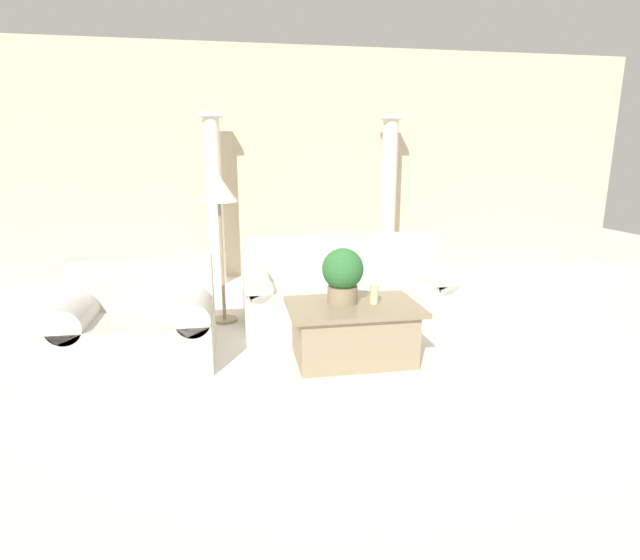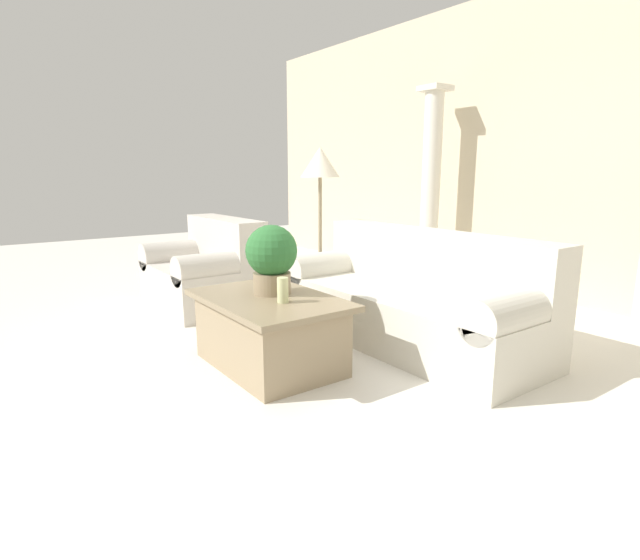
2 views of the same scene
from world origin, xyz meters
TOP-DOWN VIEW (x-y plane):
  - ground_plane at (0.00, 0.00)m, footprint 16.00×16.00m
  - wall_back at (0.00, 3.00)m, footprint 10.00×0.06m
  - sofa_long at (0.16, 0.83)m, footprint 2.21×0.86m
  - loveseat at (-1.85, -0.02)m, footprint 1.23×0.86m
  - coffee_table at (-0.04, -0.35)m, footprint 1.12×0.75m
  - potted_plant at (-0.12, -0.28)m, footprint 0.36×0.36m
  - pillar_candle at (0.14, -0.35)m, footprint 0.07×0.07m
  - floor_lamp at (-1.16, 0.89)m, footprint 0.38×0.38m
  - column_left at (-1.26, 2.57)m, footprint 0.30×0.30m

SIDE VIEW (x-z plane):
  - ground_plane at x=0.00m, z-range 0.00..0.00m
  - coffee_table at x=-0.04m, z-range 0.01..0.50m
  - sofa_long at x=0.16m, z-range -0.09..0.78m
  - loveseat at x=-1.85m, z-range -0.08..0.79m
  - pillar_candle at x=0.14m, z-range 0.49..0.66m
  - potted_plant at x=-0.12m, z-range 0.51..0.99m
  - column_left at x=-1.26m, z-range 0.03..2.31m
  - floor_lamp at x=-1.16m, z-range 0.54..2.10m
  - wall_back at x=0.00m, z-range 0.00..3.20m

